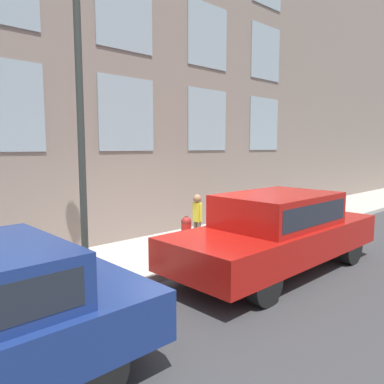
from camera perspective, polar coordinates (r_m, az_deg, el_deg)
ground_plane at (r=7.96m, az=1.39°, el=-11.49°), size 80.00×80.00×0.00m
sidewalk at (r=8.88m, az=-4.71°, el=-9.11°), size 2.64×60.00×0.13m
building_facade at (r=10.16m, az=-10.71°, el=23.54°), size 0.33×40.00×10.88m
fire_hydrant at (r=8.35m, az=-0.87°, el=-6.55°), size 0.30×0.42×0.85m
person at (r=8.90m, az=0.81°, el=-3.58°), size 0.31×0.20×1.26m
parked_car_red_near at (r=7.74m, az=12.89°, el=-5.40°), size 1.87×5.05×1.59m
street_lamp at (r=6.72m, az=-16.94°, el=19.39°), size 0.36×0.36×6.31m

